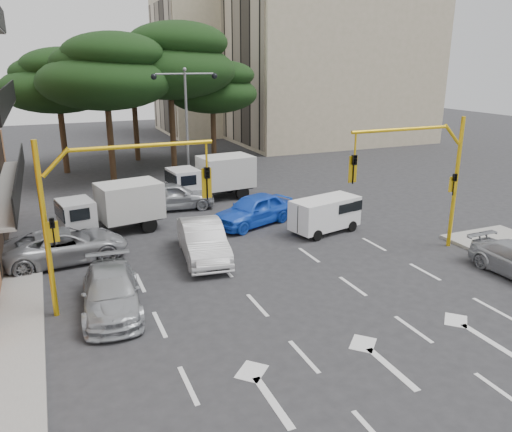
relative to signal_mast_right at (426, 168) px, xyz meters
The scene contains 20 objects.
ground 8.08m from the signal_mast_right, 163.69° to the right, with size 120.00×120.00×0.00m, color #28282B.
median_strip 16.03m from the signal_mast_right, 115.91° to the left, with size 1.40×6.00×0.15m, color gray.
apartment_beige_near 33.22m from the signal_mast_right, 66.34° to the left, with size 20.20×12.15×18.70m.
apartment_beige_far 42.69m from the signal_mast_right, 81.67° to the left, with size 16.20×12.15×16.70m.
pine_left_near 22.98m from the signal_mast_right, 118.29° to the left, with size 9.15×9.15×10.23m.
pine_center 23.13m from the signal_mast_right, 104.66° to the left, with size 9.98×9.98×11.16m.
pine_left_far 27.79m from the signal_mast_right, 119.84° to the left, with size 8.32×8.32×9.30m.
pine_right 24.14m from the signal_mast_right, 94.17° to the left, with size 7.49×7.49×8.37m.
pine_back 28.30m from the signal_mast_right, 106.03° to the left, with size 9.15×9.15×10.23m.
signal_mast_right is the anchor object (origin of this frame).
signal_mast_left 13.61m from the signal_mast_right, behind, with size 5.79×0.37×6.00m.
street_lamp_center 15.65m from the signal_mast_right, 115.91° to the left, with size 4.16×0.36×7.77m.
car_white_hatch 10.21m from the signal_mast_right, 161.78° to the left, with size 1.72×4.93×1.62m, color silver.
car_blue_compact 9.00m from the signal_mast_right, 129.63° to the left, with size 1.92×4.78×1.63m, color blue.
car_silver_wagon 13.96m from the signal_mast_right, behind, with size 1.93×4.74×1.38m, color #A6AAAE.
car_silver_cross_a 15.95m from the signal_mast_right, 161.31° to the left, with size 2.39×5.19×1.44m, color #A4A6AC.
car_silver_cross_b 14.31m from the signal_mast_right, 128.02° to the left, with size 1.92×4.78×1.63m, color #A5A9AD.
van_white 5.62m from the signal_mast_right, 122.53° to the left, with size 1.62×3.57×1.79m, color white, non-canonical shape.
box_truck_a 14.99m from the signal_mast_right, 147.14° to the left, with size 2.11×5.02×2.47m, color silver, non-canonical shape.
box_truck_b 13.81m from the signal_mast_right, 115.32° to the left, with size 2.25×5.35×2.63m, color white, non-canonical shape.
Camera 1 is at (-8.26, -14.70, 8.31)m, focal length 35.00 mm.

